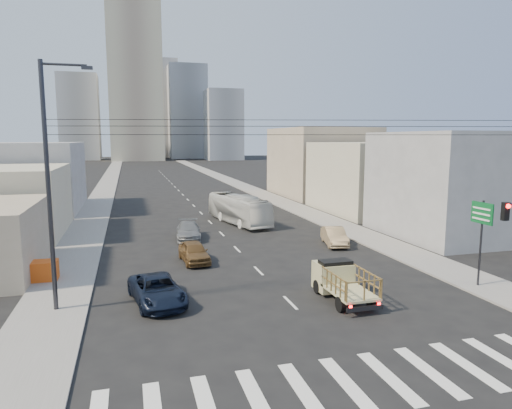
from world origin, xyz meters
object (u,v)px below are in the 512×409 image
navy_pickup (157,290)px  crate_stack (42,271)px  flatbed_pickup (342,279)px  sedan_grey (188,231)px  streetlamp_left (50,181)px  sedan_tan (334,236)px  green_sign (482,223)px  sedan_brown (194,252)px  city_bus (239,209)px

navy_pickup → crate_stack: navy_pickup is taller
flatbed_pickup → sedan_grey: flatbed_pickup is taller
flatbed_pickup → streetlamp_left: 15.32m
sedan_tan → green_sign: (3.33, -11.83, 3.04)m
crate_stack → sedan_tan: bearing=11.1°
flatbed_pickup → crate_stack: 17.48m
sedan_brown → sedan_tan: (11.52, 2.08, -0.01)m
flatbed_pickup → green_sign: green_sign is taller
navy_pickup → sedan_tan: bearing=23.8°
sedan_brown → green_sign: (14.86, -9.75, 3.03)m
streetlamp_left → crate_stack: bearing=107.0°
flatbed_pickup → city_bus: (-0.12, 22.91, 0.34)m
sedan_grey → green_sign: green_sign is taller
green_sign → crate_stack: size_ratio=2.78×
sedan_grey → crate_stack: (-9.87, -9.44, -0.01)m
green_sign → streetlamp_left: (-22.56, 2.50, 2.69)m
navy_pickup → streetlamp_left: size_ratio=0.42×
streetlamp_left → crate_stack: (-1.61, 5.24, -5.75)m
city_bus → streetlamp_left: streetlamp_left is taller
sedan_brown → crate_stack: sedan_brown is taller
green_sign → crate_stack: bearing=162.2°
sedan_brown → sedan_grey: size_ratio=0.86×
sedan_brown → sedan_tan: size_ratio=0.98×
navy_pickup → sedan_brown: 7.99m
streetlamp_left → crate_stack: streetlamp_left is taller
navy_pickup → sedan_brown: (2.94, 7.43, 0.02)m
city_bus → sedan_brown: 14.87m
sedan_tan → streetlamp_left: bearing=-141.1°
crate_stack → streetlamp_left: bearing=-73.0°
city_bus → sedan_brown: city_bus is taller
green_sign → streetlamp_left: streetlamp_left is taller
sedan_grey → navy_pickup: bearing=-97.1°
flatbed_pickup → navy_pickup: flatbed_pickup is taller
sedan_brown → streetlamp_left: (-7.70, -7.25, 5.73)m
navy_pickup → streetlamp_left: streetlamp_left is taller
sedan_brown → sedan_grey: sedan_brown is taller
navy_pickup → streetlamp_left: (-4.77, 0.18, 5.74)m
sedan_grey → green_sign: 22.55m
sedan_brown → crate_stack: size_ratio=2.32×
sedan_grey → green_sign: (14.29, -17.18, 3.04)m
green_sign → navy_pickup: bearing=172.6°
navy_pickup → city_bus: bearing=56.4°
city_bus → crate_stack: city_bus is taller
sedan_grey → crate_stack: size_ratio=2.69×
flatbed_pickup → sedan_brown: (-6.48, 9.49, -0.38)m
sedan_tan → streetlamp_left: (-19.22, -9.33, 5.73)m
city_bus → sedan_grey: 8.36m
sedan_brown → green_sign: bearing=-37.4°
city_bus → sedan_grey: city_bus is taller
flatbed_pickup → city_bus: 22.91m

